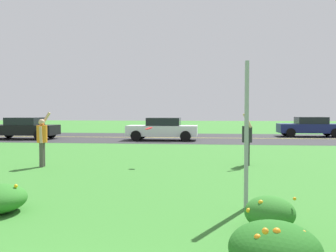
{
  "coord_description": "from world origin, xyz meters",
  "views": [
    {
      "loc": [
        1.95,
        -1.11,
        1.83
      ],
      "look_at": [
        0.76,
        9.76,
        1.4
      ],
      "focal_mm": 38.09,
      "sensor_mm": 36.0,
      "label": 1
    }
  ],
  "objects_px": {
    "car_white_center_right": "(163,129)",
    "car_navy_center_left": "(310,127)",
    "sign_post_by_roadside": "(246,135)",
    "person_catcher_dark_shirt": "(247,138)",
    "person_thrower_orange_shirt": "(42,138)",
    "car_black_rightmost": "(24,128)",
    "frisbee_red": "(149,128)"
  },
  "relations": [
    {
      "from": "sign_post_by_roadside",
      "to": "car_navy_center_left",
      "type": "height_order",
      "value": "sign_post_by_roadside"
    },
    {
      "from": "person_catcher_dark_shirt",
      "to": "car_white_center_right",
      "type": "xyz_separation_m",
      "value": [
        -4.2,
        10.38,
        -0.19
      ]
    },
    {
      "from": "person_catcher_dark_shirt",
      "to": "frisbee_red",
      "type": "distance_m",
      "value": 3.37
    },
    {
      "from": "person_thrower_orange_shirt",
      "to": "car_white_center_right",
      "type": "distance_m",
      "value": 11.77
    },
    {
      "from": "frisbee_red",
      "to": "person_thrower_orange_shirt",
      "type": "bearing_deg",
      "value": -169.73
    },
    {
      "from": "person_catcher_dark_shirt",
      "to": "frisbee_red",
      "type": "height_order",
      "value": "person_catcher_dark_shirt"
    },
    {
      "from": "person_catcher_dark_shirt",
      "to": "car_white_center_right",
      "type": "bearing_deg",
      "value": 112.02
    },
    {
      "from": "person_thrower_orange_shirt",
      "to": "car_white_center_right",
      "type": "relative_size",
      "value": 0.41
    },
    {
      "from": "car_navy_center_left",
      "to": "car_white_center_right",
      "type": "height_order",
      "value": "same"
    },
    {
      "from": "person_catcher_dark_shirt",
      "to": "frisbee_red",
      "type": "bearing_deg",
      "value": -172.2
    },
    {
      "from": "sign_post_by_roadside",
      "to": "frisbee_red",
      "type": "xyz_separation_m",
      "value": [
        -2.7,
        5.13,
        -0.12
      ]
    },
    {
      "from": "person_catcher_dark_shirt",
      "to": "car_navy_center_left",
      "type": "height_order",
      "value": "person_catcher_dark_shirt"
    },
    {
      "from": "person_catcher_dark_shirt",
      "to": "car_white_center_right",
      "type": "relative_size",
      "value": 0.4
    },
    {
      "from": "person_catcher_dark_shirt",
      "to": "car_navy_center_left",
      "type": "xyz_separation_m",
      "value": [
        6.21,
        14.88,
        -0.19
      ]
    },
    {
      "from": "car_navy_center_left",
      "to": "car_black_rightmost",
      "type": "height_order",
      "value": "same"
    },
    {
      "from": "car_white_center_right",
      "to": "car_black_rightmost",
      "type": "height_order",
      "value": "same"
    },
    {
      "from": "person_catcher_dark_shirt",
      "to": "car_white_center_right",
      "type": "distance_m",
      "value": 11.2
    },
    {
      "from": "car_white_center_right",
      "to": "frisbee_red",
      "type": "bearing_deg",
      "value": -85.38
    },
    {
      "from": "person_thrower_orange_shirt",
      "to": "car_navy_center_left",
      "type": "relative_size",
      "value": 0.41
    },
    {
      "from": "car_white_center_right",
      "to": "car_navy_center_left",
      "type": "bearing_deg",
      "value": 23.34
    },
    {
      "from": "sign_post_by_roadside",
      "to": "car_white_center_right",
      "type": "xyz_separation_m",
      "value": [
        -3.57,
        15.97,
        -0.65
      ]
    },
    {
      "from": "car_navy_center_left",
      "to": "person_thrower_orange_shirt",
      "type": "bearing_deg",
      "value": -129.21
    },
    {
      "from": "sign_post_by_roadside",
      "to": "person_thrower_orange_shirt",
      "type": "distance_m",
      "value": 7.66
    },
    {
      "from": "person_catcher_dark_shirt",
      "to": "person_thrower_orange_shirt",
      "type": "bearing_deg",
      "value": -170.93
    },
    {
      "from": "sign_post_by_roadside",
      "to": "person_thrower_orange_shirt",
      "type": "bearing_deg",
      "value": 144.0
    },
    {
      "from": "sign_post_by_roadside",
      "to": "person_catcher_dark_shirt",
      "type": "bearing_deg",
      "value": 83.59
    },
    {
      "from": "car_white_center_right",
      "to": "car_black_rightmost",
      "type": "xyz_separation_m",
      "value": [
        -9.45,
        0.0,
        0.0
      ]
    },
    {
      "from": "frisbee_red",
      "to": "car_white_center_right",
      "type": "bearing_deg",
      "value": 94.62
    },
    {
      "from": "frisbee_red",
      "to": "car_navy_center_left",
      "type": "distance_m",
      "value": 18.06
    },
    {
      "from": "person_catcher_dark_shirt",
      "to": "car_black_rightmost",
      "type": "xyz_separation_m",
      "value": [
        -13.65,
        10.38,
        -0.19
      ]
    },
    {
      "from": "frisbee_red",
      "to": "car_navy_center_left",
      "type": "relative_size",
      "value": 0.06
    },
    {
      "from": "sign_post_by_roadside",
      "to": "car_white_center_right",
      "type": "bearing_deg",
      "value": 102.61
    }
  ]
}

